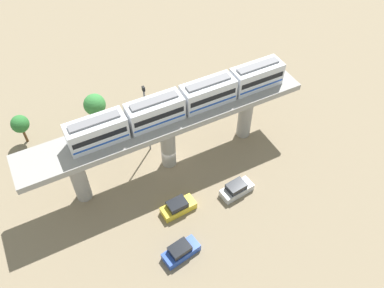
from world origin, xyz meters
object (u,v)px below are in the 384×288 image
(train, at_px, (182,102))
(signal_post, at_px, (147,117))
(parked_car_silver, at_px, (237,189))
(parked_car_blue, at_px, (181,251))
(parked_car_yellow, at_px, (178,207))
(tree_mid_lot, at_px, (95,105))
(tree_near_viaduct, at_px, (20,124))

(train, relative_size, signal_post, 2.49)
(parked_car_silver, bearing_deg, parked_car_blue, 107.31)
(train, distance_m, parked_car_yellow, 12.55)
(parked_car_blue, bearing_deg, train, -36.82)
(parked_car_yellow, height_order, tree_mid_lot, tree_mid_lot)
(tree_near_viaduct, bearing_deg, parked_car_silver, -134.62)
(train, relative_size, parked_car_blue, 6.20)
(parked_car_yellow, xyz_separation_m, tree_near_viaduct, (20.02, 13.72, 2.62))
(parked_car_silver, distance_m, signal_post, 14.46)
(parked_car_silver, xyz_separation_m, tree_mid_lot, (19.82, 11.26, 2.87))
(train, distance_m, parked_car_blue, 16.99)
(train, height_order, signal_post, train)
(parked_car_blue, height_order, tree_near_viaduct, tree_near_viaduct)
(signal_post, bearing_deg, train, -135.05)
(train, height_order, parked_car_yellow, train)
(train, distance_m, parked_car_silver, 12.83)
(tree_mid_lot, relative_size, signal_post, 0.47)
(train, xyz_separation_m, signal_post, (3.40, 3.39, -3.92))
(parked_car_blue, height_order, signal_post, signal_post)
(parked_car_blue, bearing_deg, tree_near_viaduct, 15.37)
(parked_car_silver, bearing_deg, tree_mid_lot, 23.45)
(tree_mid_lot, distance_m, signal_post, 9.66)
(train, distance_m, tree_mid_lot, 15.41)
(parked_car_blue, height_order, parked_car_yellow, same)
(parked_car_yellow, bearing_deg, train, -34.50)
(train, xyz_separation_m, tree_mid_lot, (11.51, 8.04, -6.35))
(train, bearing_deg, tree_near_viaduct, 54.90)
(tree_near_viaduct, relative_size, signal_post, 0.42)
(parked_car_blue, xyz_separation_m, parked_car_yellow, (5.31, -2.29, 0.00))
(tree_near_viaduct, bearing_deg, train, -125.10)
(train, height_order, parked_car_silver, train)
(train, height_order, tree_mid_lot, train)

